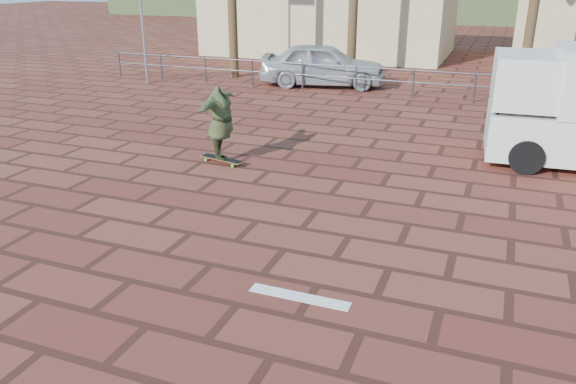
# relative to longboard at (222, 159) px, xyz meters

# --- Properties ---
(ground) EXTENTS (120.00, 120.00, 0.00)m
(ground) POSITION_rel_longboard_xyz_m (2.88, -3.46, -0.09)
(ground) COLOR brown
(ground) RESTS_ON ground
(paint_stripe) EXTENTS (1.40, 0.22, 0.01)m
(paint_stripe) POSITION_rel_longboard_xyz_m (3.58, -4.66, -0.09)
(paint_stripe) COLOR white
(paint_stripe) RESTS_ON ground
(guardrail) EXTENTS (24.06, 0.06, 1.00)m
(guardrail) POSITION_rel_longboard_xyz_m (2.88, 8.54, 0.59)
(guardrail) COLOR #47494F
(guardrail) RESTS_ON ground
(building_west) EXTENTS (12.60, 7.60, 4.50)m
(building_west) POSITION_rel_longboard_xyz_m (-3.12, 18.54, 2.19)
(building_west) COLOR beige
(building_west) RESTS_ON ground
(longboard) EXTENTS (1.15, 0.48, 0.11)m
(longboard) POSITION_rel_longboard_xyz_m (0.00, 0.00, 0.00)
(longboard) COLOR olive
(longboard) RESTS_ON ground
(skateboarder) EXTENTS (0.85, 2.10, 1.66)m
(skateboarder) POSITION_rel_longboard_xyz_m (0.00, -0.00, 0.85)
(skateboarder) COLOR #384022
(skateboarder) RESTS_ON longboard
(car_silver) EXTENTS (4.95, 2.82, 1.59)m
(car_silver) POSITION_rel_longboard_xyz_m (-0.69, 9.59, 0.70)
(car_silver) COLOR #ACADB3
(car_silver) RESTS_ON ground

